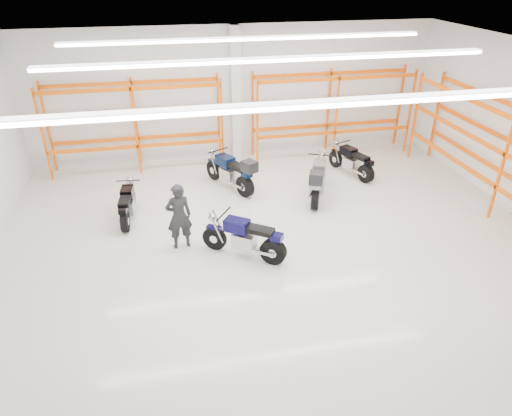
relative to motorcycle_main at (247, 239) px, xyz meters
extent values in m
plane|color=beige|center=(0.83, 0.50, -0.50)|extent=(14.00, 14.00, 0.00)
cube|color=white|center=(0.83, 6.50, 1.75)|extent=(14.00, 0.02, 4.50)
cube|color=white|center=(0.83, -5.50, 1.75)|extent=(14.00, 0.02, 4.50)
cube|color=white|center=(0.83, 0.50, 4.00)|extent=(14.00, 12.00, 0.02)
cube|color=white|center=(0.83, -2.50, 3.90)|extent=(10.00, 0.22, 0.10)
cube|color=white|center=(0.83, 1.00, 3.90)|extent=(10.00, 0.22, 0.10)
cube|color=white|center=(0.83, 4.00, 3.90)|extent=(10.00, 0.22, 0.10)
cylinder|color=black|center=(-0.71, 0.50, -0.19)|extent=(0.58, 0.45, 0.61)
cylinder|color=black|center=(0.55, -0.38, -0.18)|extent=(0.63, 0.51, 0.64)
cylinder|color=silver|center=(-0.71, 0.50, -0.19)|extent=(0.25, 0.23, 0.20)
cylinder|color=silver|center=(0.55, -0.38, -0.18)|extent=(0.30, 0.30, 0.23)
cube|color=#0D0A38|center=(-0.71, 0.50, 0.12)|extent=(0.39, 0.34, 0.06)
cube|color=#B7B7BC|center=(-0.06, 0.04, -0.07)|extent=(0.65, 0.61, 0.39)
cube|color=#A5A5AA|center=(0.26, -0.18, -0.17)|extent=(0.66, 0.51, 0.08)
cube|color=#0D0A38|center=(-0.21, 0.15, 0.32)|extent=(0.67, 0.61, 0.29)
cube|color=black|center=(0.26, -0.18, 0.32)|extent=(0.73, 0.64, 0.12)
cube|color=#0D0A38|center=(0.62, -0.42, 0.24)|extent=(0.35, 0.34, 0.16)
cylinder|color=black|center=(-0.50, 0.35, 0.55)|extent=(0.44, 0.61, 0.04)
sphere|color=silver|center=(-0.75, 0.52, 0.38)|extent=(0.19, 0.19, 0.19)
cylinder|color=silver|center=(0.20, -0.34, -0.17)|extent=(0.68, 0.51, 0.09)
cylinder|color=black|center=(-2.77, 3.18, -0.22)|extent=(0.16, 0.56, 0.55)
cylinder|color=black|center=(-2.90, 1.82, -0.21)|extent=(0.22, 0.58, 0.57)
cylinder|color=silver|center=(-2.77, 3.18, -0.22)|extent=(0.15, 0.19, 0.18)
cylinder|color=silver|center=(-2.90, 1.82, -0.21)|extent=(0.20, 0.22, 0.20)
cube|color=black|center=(-2.77, 3.18, 0.05)|extent=(0.17, 0.34, 0.05)
cube|color=#B7B7BC|center=(-2.84, 2.47, -0.11)|extent=(0.38, 0.51, 0.35)
cube|color=#A5A5AA|center=(-2.87, 2.13, -0.21)|extent=(0.17, 0.65, 0.07)
cube|color=black|center=(-2.82, 2.64, 0.23)|extent=(0.36, 0.54, 0.26)
cube|color=black|center=(-2.87, 2.13, 0.23)|extent=(0.33, 0.63, 0.11)
cube|color=black|center=(-2.91, 1.75, 0.16)|extent=(0.22, 0.26, 0.15)
cylinder|color=black|center=(-2.79, 2.95, 0.44)|extent=(0.64, 0.10, 0.03)
sphere|color=silver|center=(-2.76, 3.22, 0.29)|extent=(0.17, 0.17, 0.17)
cylinder|color=silver|center=(-3.02, 2.11, -0.21)|extent=(0.15, 0.69, 0.08)
cylinder|color=black|center=(-0.23, 4.56, -0.18)|extent=(0.42, 0.62, 0.64)
cylinder|color=black|center=(0.54, 3.15, -0.17)|extent=(0.49, 0.67, 0.66)
cylinder|color=silver|center=(-0.23, 4.56, -0.18)|extent=(0.23, 0.26, 0.21)
cylinder|color=silver|center=(0.54, 3.15, -0.17)|extent=(0.30, 0.31, 0.23)
cube|color=#071637|center=(-0.23, 4.56, 0.14)|extent=(0.32, 0.41, 0.06)
cube|color=#B7B7BC|center=(0.17, 3.83, -0.05)|extent=(0.60, 0.67, 0.41)
cube|color=#A5A5AA|center=(0.37, 3.47, -0.16)|extent=(0.47, 0.72, 0.09)
cube|color=#071637|center=(0.08, 4.00, 0.36)|extent=(0.60, 0.70, 0.30)
cube|color=black|center=(0.37, 3.47, 0.36)|extent=(0.62, 0.77, 0.13)
cube|color=#071637|center=(0.58, 3.08, 0.27)|extent=(0.34, 0.36, 0.17)
cylinder|color=black|center=(-0.10, 4.31, 0.59)|extent=(0.67, 0.39, 0.04)
sphere|color=silver|center=(-0.25, 4.60, 0.42)|extent=(0.20, 0.20, 0.20)
cylinder|color=silver|center=(0.24, 3.35, -0.16)|extent=(0.47, 0.75, 0.10)
cube|color=black|center=(0.64, 2.97, 0.55)|extent=(0.51, 0.53, 0.32)
cylinder|color=black|center=(3.01, 3.49, -0.17)|extent=(0.38, 0.66, 0.66)
cylinder|color=black|center=(2.36, 1.98, -0.16)|extent=(0.45, 0.70, 0.68)
cylinder|color=silver|center=(3.01, 3.49, -0.17)|extent=(0.23, 0.26, 0.22)
cylinder|color=silver|center=(2.36, 1.98, -0.16)|extent=(0.30, 0.31, 0.24)
cube|color=#939297|center=(3.01, 3.49, 0.16)|extent=(0.31, 0.43, 0.07)
cube|color=#B7B7BC|center=(2.67, 2.71, -0.04)|extent=(0.59, 0.68, 0.42)
cube|color=#A5A5AA|center=(2.50, 2.32, -0.15)|extent=(0.42, 0.76, 0.09)
cube|color=#939297|center=(2.75, 2.89, 0.38)|extent=(0.59, 0.71, 0.31)
cube|color=black|center=(2.50, 2.32, 0.38)|extent=(0.59, 0.79, 0.13)
cube|color=#939297|center=(2.32, 1.90, 0.29)|extent=(0.33, 0.36, 0.18)
cylinder|color=black|center=(2.90, 3.23, 0.62)|extent=(0.72, 0.34, 0.04)
sphere|color=silver|center=(3.03, 3.53, 0.45)|extent=(0.21, 0.21, 0.21)
cylinder|color=silver|center=(2.33, 2.35, -0.15)|extent=(0.42, 0.79, 0.10)
cube|color=black|center=(2.27, 1.78, 0.58)|extent=(0.51, 0.53, 0.33)
cylinder|color=black|center=(3.99, 4.69, -0.21)|extent=(0.31, 0.58, 0.58)
cylinder|color=black|center=(4.50, 3.34, -0.20)|extent=(0.37, 0.62, 0.60)
cylinder|color=silver|center=(3.99, 4.69, -0.21)|extent=(0.19, 0.23, 0.19)
cylinder|color=silver|center=(4.50, 3.34, -0.20)|extent=(0.26, 0.27, 0.21)
cube|color=black|center=(3.99, 4.69, 0.08)|extent=(0.26, 0.38, 0.06)
cube|color=#B7B7BC|center=(4.25, 3.99, -0.09)|extent=(0.50, 0.59, 0.37)
cube|color=#A5A5AA|center=(4.38, 3.65, -0.19)|extent=(0.35, 0.67, 0.08)
cube|color=black|center=(4.19, 4.15, 0.27)|extent=(0.50, 0.62, 0.27)
cube|color=black|center=(4.38, 3.65, 0.27)|extent=(0.50, 0.70, 0.12)
cube|color=black|center=(4.53, 3.27, 0.20)|extent=(0.29, 0.31, 0.15)
cylinder|color=black|center=(4.07, 4.46, 0.48)|extent=(0.64, 0.27, 0.03)
sphere|color=silver|center=(3.97, 4.73, 0.33)|extent=(0.18, 0.18, 0.18)
cylinder|color=silver|center=(4.25, 3.55, -0.19)|extent=(0.34, 0.71, 0.09)
imported|color=black|center=(-1.52, 0.78, 0.36)|extent=(0.68, 0.50, 1.72)
cube|color=white|center=(0.83, 6.32, 1.75)|extent=(0.32, 0.32, 4.50)
cube|color=#FF5900|center=(-5.37, 6.38, 1.00)|extent=(0.07, 0.07, 3.00)
cube|color=#FF5900|center=(-5.37, 5.58, 1.00)|extent=(0.07, 0.07, 3.00)
cube|color=#FF5900|center=(-2.57, 6.38, 1.00)|extent=(0.07, 0.07, 3.00)
cube|color=#FF5900|center=(-2.57, 5.58, 1.00)|extent=(0.07, 0.07, 3.00)
cube|color=#FF5900|center=(0.23, 6.38, 1.00)|extent=(0.07, 0.07, 3.00)
cube|color=#FF5900|center=(0.23, 5.58, 1.00)|extent=(0.07, 0.07, 3.00)
cube|color=#FF5900|center=(-2.57, 6.38, 0.44)|extent=(5.60, 0.07, 0.12)
cube|color=#FF5900|center=(-2.57, 5.58, 0.44)|extent=(5.60, 0.07, 0.12)
cube|color=#FF5900|center=(-2.57, 6.38, 1.38)|extent=(5.60, 0.07, 0.12)
cube|color=#FF5900|center=(-2.57, 5.58, 1.38)|extent=(5.60, 0.07, 0.12)
cube|color=#FF5900|center=(-2.57, 6.38, 2.31)|extent=(5.60, 0.07, 0.12)
cube|color=#FF5900|center=(-2.57, 5.58, 2.31)|extent=(5.60, 0.07, 0.12)
cube|color=#FF5900|center=(1.43, 6.38, 1.00)|extent=(0.07, 0.07, 3.00)
cube|color=#FF5900|center=(1.43, 5.58, 1.00)|extent=(0.07, 0.07, 3.00)
cube|color=#FF5900|center=(4.23, 6.38, 1.00)|extent=(0.07, 0.07, 3.00)
cube|color=#FF5900|center=(4.23, 5.58, 1.00)|extent=(0.07, 0.07, 3.00)
cube|color=#FF5900|center=(7.03, 6.38, 1.00)|extent=(0.07, 0.07, 3.00)
cube|color=#FF5900|center=(7.03, 5.58, 1.00)|extent=(0.07, 0.07, 3.00)
cube|color=#FF5900|center=(4.23, 6.38, 0.44)|extent=(5.60, 0.07, 0.12)
cube|color=#FF5900|center=(4.23, 5.58, 0.44)|extent=(5.60, 0.07, 0.12)
cube|color=#FF5900|center=(4.23, 6.38, 1.38)|extent=(5.60, 0.07, 0.12)
cube|color=#FF5900|center=(4.23, 5.58, 1.38)|extent=(5.60, 0.07, 0.12)
cube|color=#FF5900|center=(4.23, 6.38, 2.31)|extent=(5.60, 0.07, 0.12)
cube|color=#FF5900|center=(4.23, 5.58, 2.31)|extent=(5.60, 0.07, 0.12)
cube|color=#FF5900|center=(6.91, 0.50, 1.00)|extent=(0.07, 0.07, 3.00)
cube|color=#FF5900|center=(7.71, 5.00, 1.00)|extent=(0.07, 0.07, 3.00)
cube|color=#FF5900|center=(6.91, 5.00, 1.00)|extent=(0.07, 0.07, 3.00)
cube|color=#FF5900|center=(6.91, 0.50, 0.44)|extent=(0.07, 9.00, 0.12)
cube|color=#FF5900|center=(6.91, 0.50, 1.38)|extent=(0.07, 9.00, 0.12)
camera|label=1|loc=(-1.65, -8.95, 5.82)|focal=32.00mm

